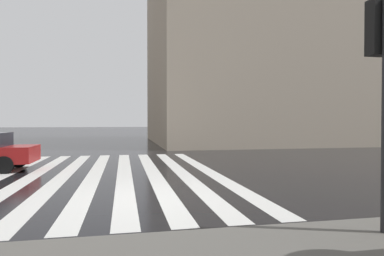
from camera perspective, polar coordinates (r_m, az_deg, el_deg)
ground_plane at (r=8.24m, az=-7.68°, el=-11.65°), size 220.00×220.00×0.00m
zebra_crossing at (r=12.16m, az=-13.81°, el=-7.51°), size 13.00×7.50×0.01m
haussmann_block_corner at (r=33.72m, az=15.89°, el=15.44°), size 16.94×24.82×20.83m
traffic_signal_post at (r=5.93m, az=29.42°, el=9.50°), size 0.44×0.30×3.53m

